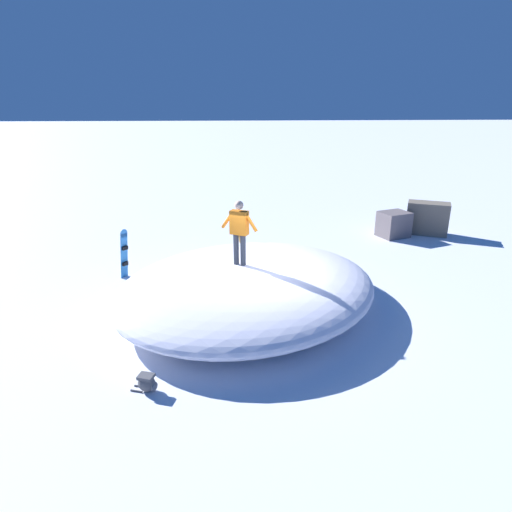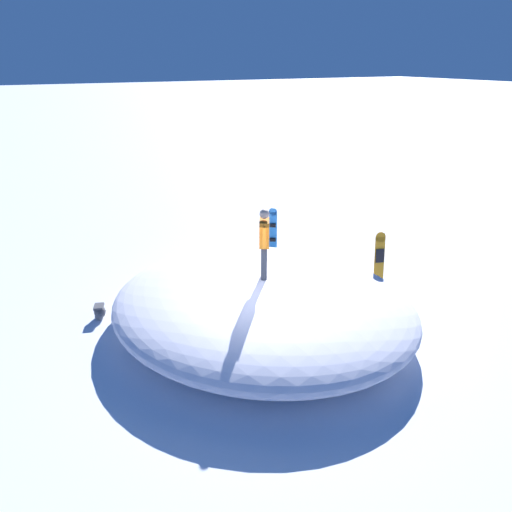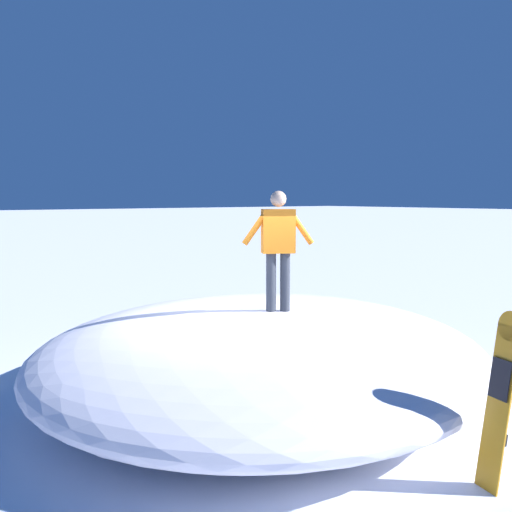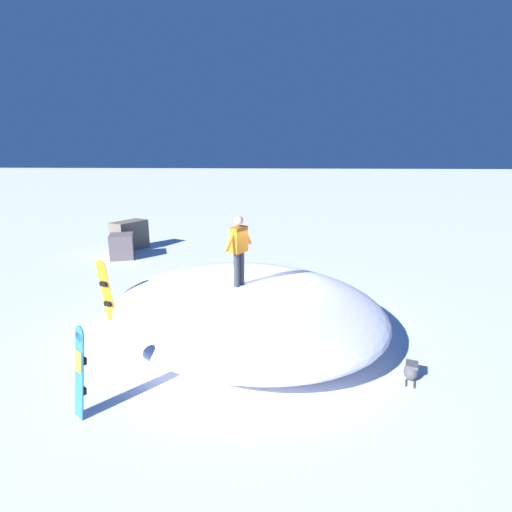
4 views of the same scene
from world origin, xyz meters
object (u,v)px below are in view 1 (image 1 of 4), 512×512
Objects in this scene: snowboard_primary_upright at (124,253)px; backpack_near at (147,383)px; snowboarder_standing at (239,229)px; snowboard_secondary_upright at (240,236)px.

snowboard_primary_upright is 2.92× the size of backpack_near.
snowboarder_standing is 4.27m from snowboard_primary_upright.
snowboarder_standing is at bearing -28.17° from backpack_near.
snowboarder_standing is at bearing -122.36° from snowboard_primary_upright.
snowboard_secondary_upright is 3.15× the size of backpack_near.
snowboarder_standing is 0.99× the size of snowboard_secondary_upright.
backpack_near is at bearing -165.16° from snowboard_primary_upright.
snowboard_primary_upright is at bearing 14.84° from backpack_near.
snowboarder_standing is 3.12× the size of backpack_near.
snowboard_secondary_upright is at bearing -16.32° from backpack_near.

